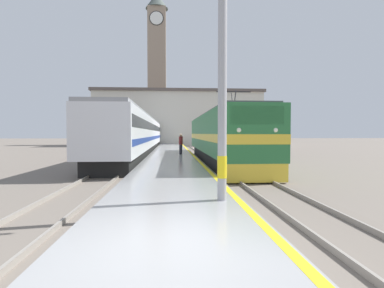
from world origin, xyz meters
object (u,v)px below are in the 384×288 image
Objects in this scene: catenary_mast at (226,37)px; person_on_platform at (181,143)px; passenger_train at (142,134)px; locomotive_train at (220,137)px; clock_tower at (157,65)px.

catenary_mast is 18.03m from person_on_platform.
catenary_mast is (4.77, -26.23, 2.68)m from passenger_train.
catenary_mast is (-2.21, -14.40, 2.87)m from locomotive_train.
clock_tower reaches higher than passenger_train.
catenary_mast is at bearing -79.69° from passenger_train.
passenger_train reaches higher than person_on_platform.
catenary_mast is at bearing -85.38° from clock_tower.
catenary_mast is 54.12m from clock_tower.
locomotive_train is 0.66× the size of clock_tower.
locomotive_train is 14.85m from catenary_mast.
passenger_train is 9.51m from person_on_platform.
clock_tower is at bearing 94.62° from catenary_mast.
locomotive_train reaches higher than person_on_platform.
clock_tower reaches higher than person_on_platform.
passenger_train is 26.80m from catenary_mast.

